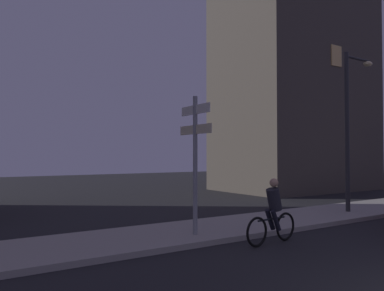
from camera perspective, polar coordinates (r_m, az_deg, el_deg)
sidewalk_kerb at (r=10.97m, az=2.58°, el=-12.61°), size 40.00×2.72×0.14m
signpost at (r=9.81m, az=0.49°, el=-1.07°), size 0.12×1.44×3.59m
street_lamp at (r=15.18m, az=22.90°, el=4.04°), size 1.66×0.28×5.85m
cyclist at (r=9.71m, az=12.15°, el=-9.98°), size 1.82×0.37×1.61m
building_right_block at (r=26.39m, az=15.22°, el=16.69°), size 9.58×6.25×20.80m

